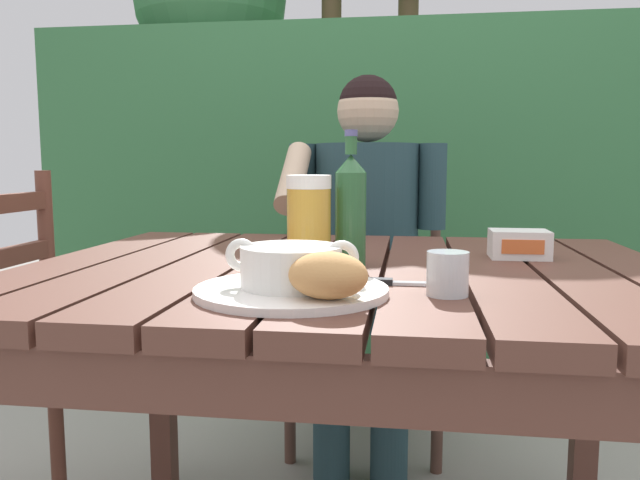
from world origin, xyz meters
TOP-DOWN VIEW (x-y plane):
  - dining_table at (-0.00, 0.00)m, footprint 1.23×0.98m
  - hedge_backdrop at (-0.12, 1.92)m, footprint 3.25×0.84m
  - chair_near_diner at (-0.02, 0.93)m, footprint 0.49×0.47m
  - person_eating at (-0.02, 0.73)m, footprint 0.48×0.47m
  - serving_plate at (-0.06, -0.29)m, footprint 0.29×0.29m
  - soup_bowl at (-0.06, -0.29)m, footprint 0.20×0.15m
  - bread_roll at (0.01, -0.36)m, footprint 0.12×0.09m
  - beer_glass at (-0.07, -0.06)m, footprint 0.08×0.08m
  - beer_bottle at (0.01, -0.02)m, footprint 0.06×0.06m
  - water_glass_small at (0.17, -0.26)m, footprint 0.06×0.06m
  - butter_tub at (0.34, 0.13)m, footprint 0.12×0.09m
  - table_knife at (0.09, -0.19)m, footprint 0.15×0.02m

SIDE VIEW (x-z plane):
  - chair_near_diner at x=-0.02m, z-range -0.02..0.98m
  - dining_table at x=0.00m, z-range 0.28..1.02m
  - person_eating at x=-0.02m, z-range 0.11..1.31m
  - table_knife at x=0.09m, z-range 0.74..0.75m
  - serving_plate at x=-0.06m, z-range 0.74..0.75m
  - butter_tub at x=0.34m, z-range 0.74..0.80m
  - water_glass_small at x=0.17m, z-range 0.74..0.81m
  - bread_roll at x=0.01m, z-range 0.75..0.82m
  - soup_bowl at x=-0.06m, z-range 0.75..0.82m
  - beer_glass at x=-0.07m, z-range 0.74..0.91m
  - beer_bottle at x=0.01m, z-range 0.72..0.98m
  - hedge_backdrop at x=-0.12m, z-range -0.14..2.35m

